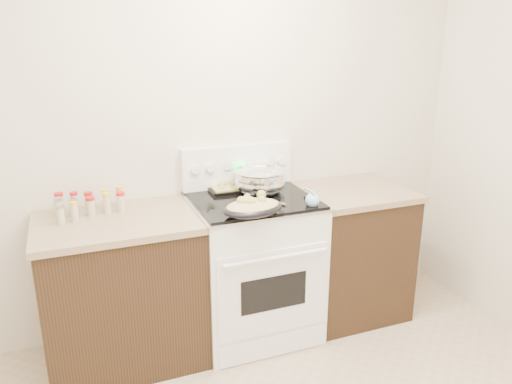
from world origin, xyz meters
name	(u,v)px	position (x,y,z in m)	size (l,w,h in m)	color
room_shell	(313,111)	(0.00, 0.00, 1.70)	(4.10, 3.60, 2.75)	beige
counter_left	(124,290)	(-0.48, 1.43, 0.46)	(0.93, 0.67, 0.92)	black
counter_right	(349,251)	(1.08, 1.43, 0.46)	(0.73, 0.67, 0.92)	black
kitchen_range	(253,264)	(0.35, 1.42, 0.49)	(0.78, 0.73, 1.22)	white
mixing_bowl	(260,181)	(0.43, 1.52, 1.02)	(0.43, 0.43, 0.20)	silver
roasting_pan	(253,207)	(0.24, 1.14, 0.99)	(0.40, 0.31, 0.12)	black
baking_sheet	(234,186)	(0.31, 1.65, 0.96)	(0.38, 0.27, 0.06)	black
wooden_spoon	(263,204)	(0.35, 1.27, 0.95)	(0.18, 0.22, 0.04)	#A17249
blue_ladle	(312,199)	(0.63, 1.17, 0.98)	(0.12, 0.29, 0.11)	#91C3D9
spice_jars	(87,204)	(-0.63, 1.56, 0.98)	(0.39, 0.24, 0.13)	#BFB28C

